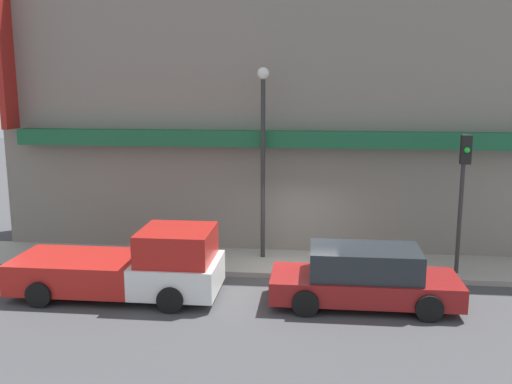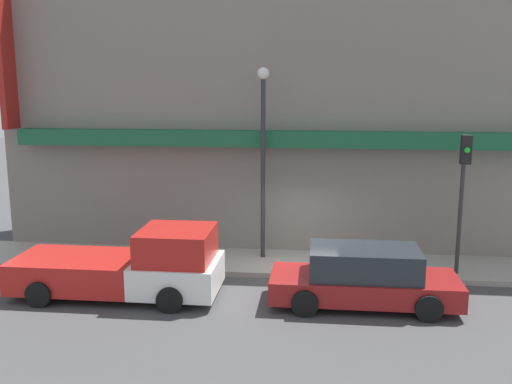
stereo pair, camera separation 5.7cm
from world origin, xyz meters
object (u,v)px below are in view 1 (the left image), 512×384
Objects in this scene: pickup_truck at (131,266)px; fire_hydrant at (175,251)px; parked_car at (364,277)px; street_lamp at (263,142)px; traffic_light at (463,180)px.

fire_hydrant is (0.56, 2.42, -0.28)m from pickup_truck.
pickup_truck is 1.16× the size of parked_car.
pickup_truck is 5.47m from street_lamp.
parked_car is 6.02m from fire_hydrant.
street_lamp is (3.17, 3.29, 3.00)m from pickup_truck.
street_lamp reaches higher than pickup_truck.
street_lamp is at bearing 169.72° from traffic_light.
parked_car is (6.07, -0.00, -0.08)m from pickup_truck.
traffic_light reaches higher than pickup_truck.
pickup_truck is at bearing 179.68° from parked_car.
fire_hydrant is 0.18× the size of traffic_light.
pickup_truck reaches higher than fire_hydrant.
street_lamp is 1.47× the size of traffic_light.
street_lamp is (2.61, 0.87, 3.28)m from fire_hydrant.
street_lamp is at bearing 18.37° from fire_hydrant.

